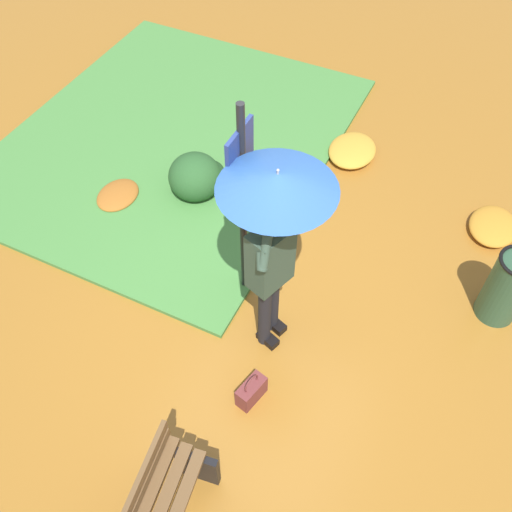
{
  "coord_description": "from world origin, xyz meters",
  "views": [
    {
      "loc": [
        -2.8,
        -1.27,
        4.86
      ],
      "look_at": [
        0.15,
        0.16,
        0.85
      ],
      "focal_mm": 39.87,
      "sensor_mm": 36.0,
      "label": 1
    }
  ],
  "objects_px": {
    "handbag": "(251,391)",
    "info_sign_post": "(241,186)",
    "person_with_umbrella": "(274,221)",
    "trash_bin": "(507,287)"
  },
  "relations": [
    {
      "from": "person_with_umbrella",
      "to": "info_sign_post",
      "type": "distance_m",
      "value": 0.58
    },
    {
      "from": "person_with_umbrella",
      "to": "info_sign_post",
      "type": "bearing_deg",
      "value": 54.1
    },
    {
      "from": "info_sign_post",
      "to": "trash_bin",
      "type": "xyz_separation_m",
      "value": [
        0.82,
        -2.45,
        -1.03
      ]
    },
    {
      "from": "info_sign_post",
      "to": "handbag",
      "type": "distance_m",
      "value": 1.84
    },
    {
      "from": "person_with_umbrella",
      "to": "handbag",
      "type": "bearing_deg",
      "value": -167.66
    },
    {
      "from": "trash_bin",
      "to": "info_sign_post",
      "type": "bearing_deg",
      "value": 108.46
    },
    {
      "from": "info_sign_post",
      "to": "trash_bin",
      "type": "relative_size",
      "value": 2.76
    },
    {
      "from": "person_with_umbrella",
      "to": "trash_bin",
      "type": "bearing_deg",
      "value": -59.88
    },
    {
      "from": "handbag",
      "to": "trash_bin",
      "type": "distance_m",
      "value": 2.66
    },
    {
      "from": "handbag",
      "to": "info_sign_post",
      "type": "bearing_deg",
      "value": 29.65
    }
  ]
}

